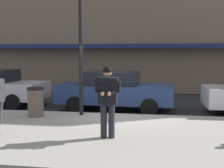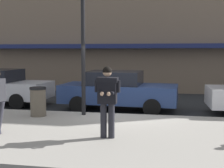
{
  "view_description": "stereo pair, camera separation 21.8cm",
  "coord_description": "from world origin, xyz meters",
  "px_view_note": "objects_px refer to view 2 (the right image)",
  "views": [
    {
      "loc": [
        1.51,
        -10.89,
        2.31
      ],
      "look_at": [
        0.26,
        -3.14,
        1.49
      ],
      "focal_mm": 50.0,
      "sensor_mm": 36.0,
      "label": 1
    },
    {
      "loc": [
        1.72,
        -10.85,
        2.31
      ],
      "look_at": [
        0.26,
        -3.14,
        1.49
      ],
      "focal_mm": 50.0,
      "sensor_mm": 36.0,
      "label": 2
    }
  ],
  "objects_px": {
    "man_texting_on_phone": "(107,94)",
    "street_lamp_post": "(83,27)",
    "parked_sedan_mid": "(118,90)",
    "trash_bin": "(38,101)"
  },
  "relations": [
    {
      "from": "man_texting_on_phone",
      "to": "street_lamp_post",
      "type": "height_order",
      "value": "street_lamp_post"
    },
    {
      "from": "street_lamp_post",
      "to": "trash_bin",
      "type": "bearing_deg",
      "value": -161.84
    },
    {
      "from": "parked_sedan_mid",
      "to": "street_lamp_post",
      "type": "distance_m",
      "value": 3.07
    },
    {
      "from": "man_texting_on_phone",
      "to": "trash_bin",
      "type": "distance_m",
      "value": 3.64
    },
    {
      "from": "trash_bin",
      "to": "man_texting_on_phone",
      "type": "bearing_deg",
      "value": -37.82
    },
    {
      "from": "parked_sedan_mid",
      "to": "man_texting_on_phone",
      "type": "xyz_separation_m",
      "value": [
        0.49,
        -4.43,
        0.46
      ]
    },
    {
      "from": "street_lamp_post",
      "to": "trash_bin",
      "type": "height_order",
      "value": "street_lamp_post"
    },
    {
      "from": "street_lamp_post",
      "to": "man_texting_on_phone",
      "type": "bearing_deg",
      "value": -62.71
    },
    {
      "from": "parked_sedan_mid",
      "to": "man_texting_on_phone",
      "type": "distance_m",
      "value": 4.48
    },
    {
      "from": "parked_sedan_mid",
      "to": "trash_bin",
      "type": "xyz_separation_m",
      "value": [
        -2.35,
        -2.23,
        -0.16
      ]
    }
  ]
}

